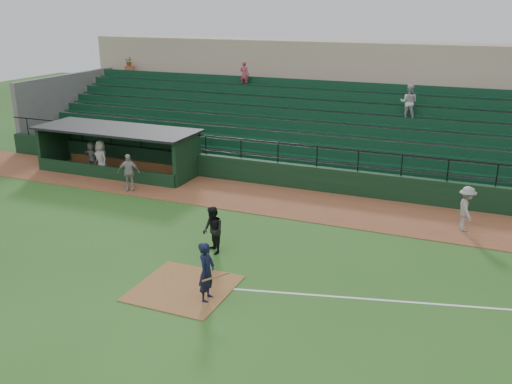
% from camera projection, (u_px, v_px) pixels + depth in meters
% --- Properties ---
extents(ground, '(90.00, 90.00, 0.00)m').
position_uv_depth(ground, '(199.00, 275.00, 18.72)').
color(ground, '#27551B').
rests_on(ground, ground).
extents(warning_track, '(40.00, 4.00, 0.03)m').
position_uv_depth(warning_track, '(281.00, 201.00, 25.70)').
color(warning_track, brown).
rests_on(warning_track, ground).
extents(home_plate_dirt, '(3.00, 3.00, 0.03)m').
position_uv_depth(home_plate_dirt, '(184.00, 288.00, 17.84)').
color(home_plate_dirt, brown).
rests_on(home_plate_dirt, ground).
extents(foul_line, '(17.49, 4.44, 0.01)m').
position_uv_depth(foul_line, '(451.00, 305.00, 16.84)').
color(foul_line, white).
rests_on(foul_line, ground).
extents(stadium_structure, '(38.00, 13.08, 6.40)m').
position_uv_depth(stadium_structure, '(332.00, 119.00, 32.37)').
color(stadium_structure, black).
rests_on(stadium_structure, ground).
extents(dugout, '(8.90, 3.20, 2.42)m').
position_uv_depth(dugout, '(123.00, 146.00, 30.21)').
color(dugout, black).
rests_on(dugout, ground).
extents(batter_at_plate, '(1.05, 0.73, 1.91)m').
position_uv_depth(batter_at_plate, '(207.00, 272.00, 16.86)').
color(batter_at_plate, black).
rests_on(batter_at_plate, ground).
extents(umpire, '(1.08, 1.07, 1.76)m').
position_uv_depth(umpire, '(213.00, 230.00, 20.15)').
color(umpire, black).
rests_on(umpire, ground).
extents(runner, '(0.98, 1.32, 1.83)m').
position_uv_depth(runner, '(466.00, 209.00, 22.10)').
color(runner, gray).
rests_on(runner, warning_track).
extents(dugout_player_a, '(1.15, 0.84, 1.82)m').
position_uv_depth(dugout_player_a, '(128.00, 172.00, 26.91)').
color(dugout_player_a, '#A7A19C').
rests_on(dugout_player_a, warning_track).
extents(dugout_player_b, '(1.09, 0.92, 1.90)m').
position_uv_depth(dugout_player_b, '(101.00, 158.00, 29.22)').
color(dugout_player_b, '#9E9994').
rests_on(dugout_player_b, warning_track).
extents(dugout_player_c, '(1.53, 0.78, 1.58)m').
position_uv_depth(dugout_player_c, '(92.00, 156.00, 30.29)').
color(dugout_player_c, gray).
rests_on(dugout_player_c, warning_track).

